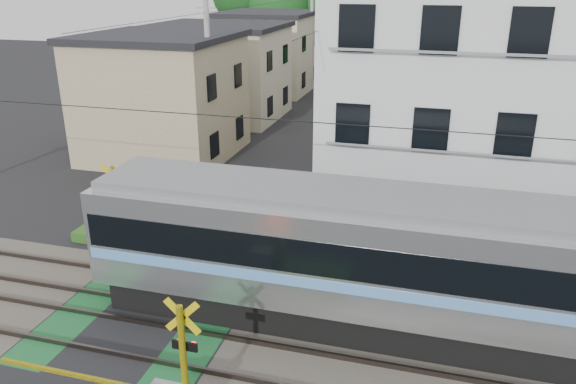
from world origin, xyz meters
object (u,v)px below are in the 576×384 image
(crossing_signal_far, at_px, (130,229))
(pedestrian, at_px, (336,88))
(commuter_train, at_px, (438,267))
(apartment_block, at_px, (470,102))

(crossing_signal_far, height_order, pedestrian, crossing_signal_far)
(commuter_train, height_order, pedestrian, commuter_train)
(crossing_signal_far, distance_m, apartment_block, 13.14)
(crossing_signal_far, xyz_separation_m, pedestrian, (1.92, 27.32, 0.08))
(crossing_signal_far, bearing_deg, pedestrian, 85.98)
(pedestrian, bearing_deg, apartment_block, 135.29)
(crossing_signal_far, bearing_deg, apartment_block, 27.78)
(commuter_train, xyz_separation_m, pedestrian, (-8.50, 29.77, -1.25))
(commuter_train, relative_size, pedestrian, 11.73)
(commuter_train, relative_size, apartment_block, 1.83)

